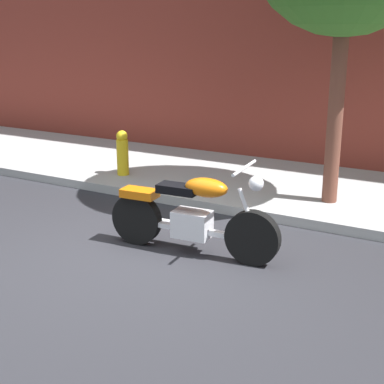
{
  "coord_description": "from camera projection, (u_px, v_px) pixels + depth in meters",
  "views": [
    {
      "loc": [
        3.46,
        -5.1,
        2.64
      ],
      "look_at": [
        0.46,
        0.31,
        0.76
      ],
      "focal_mm": 52.41,
      "sensor_mm": 36.0,
      "label": 1
    }
  ],
  "objects": [
    {
      "name": "ground_plane",
      "position": [
        145.0,
        255.0,
        6.64
      ],
      "size": [
        60.0,
        60.0,
        0.0
      ],
      "primitive_type": "plane",
      "color": "#28282D"
    },
    {
      "name": "sidewalk",
      "position": [
        253.0,
        183.0,
        9.37
      ],
      "size": [
        24.75,
        3.03,
        0.14
      ],
      "primitive_type": "cube",
      "color": "#9F9F9F",
      "rests_on": "ground"
    },
    {
      "name": "motorcycle",
      "position": [
        192.0,
        217.0,
        6.56
      ],
      "size": [
        2.14,
        0.7,
        1.14
      ],
      "color": "black",
      "rests_on": "ground"
    },
    {
      "name": "fire_hydrant",
      "position": [
        123.0,
        157.0,
        9.52
      ],
      "size": [
        0.2,
        0.2,
        0.91
      ],
      "color": "gold",
      "rests_on": "ground"
    }
  ]
}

